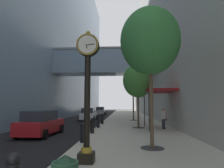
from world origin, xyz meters
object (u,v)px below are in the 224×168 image
(car_silver_mid, at_px, (100,111))
(car_white_far, at_px, (89,114))
(street_tree_near, at_px, (150,41))
(pedestrian_walking, at_px, (163,118))
(bollard_fourth, at_px, (92,125))
(street_tree_mid_near, at_px, (138,81))
(street_clock, at_px, (87,88))
(bollard_sixth, at_px, (102,119))
(bollard_fifth, at_px, (98,121))
(bollard_third, at_px, (83,132))
(car_red_near, at_px, (41,124))
(street_tree_mid_far, at_px, (133,81))

(car_silver_mid, bearing_deg, car_white_far, -89.83)
(street_tree_near, bearing_deg, pedestrian_walking, 73.95)
(bollard_fourth, height_order, street_tree_mid_near, street_tree_mid_near)
(bollard_fourth, bearing_deg, street_clock, -82.47)
(bollard_fourth, distance_m, bollard_sixth, 6.50)
(street_tree_mid_near, relative_size, car_white_far, 1.34)
(bollard_fifth, height_order, pedestrian_walking, pedestrian_walking)
(bollard_fourth, height_order, pedestrian_walking, pedestrian_walking)
(street_clock, bearing_deg, bollard_fifth, 95.09)
(bollard_fourth, xyz_separation_m, bollard_sixth, (0.00, 6.50, 0.00))
(bollard_third, height_order, pedestrian_walking, pedestrian_walking)
(car_red_near, bearing_deg, bollard_sixth, 62.45)
(pedestrian_walking, bearing_deg, bollard_fifth, 173.91)
(bollard_fourth, relative_size, street_tree_mid_near, 0.19)
(car_red_near, bearing_deg, bollard_third, -38.54)
(bollard_third, relative_size, street_tree_mid_near, 0.19)
(street_tree_mid_near, distance_m, car_red_near, 8.83)
(car_silver_mid, height_order, car_white_far, car_white_far)
(bollard_fifth, bearing_deg, car_red_near, -134.64)
(street_tree_mid_near, distance_m, car_white_far, 11.53)
(street_tree_mid_near, bearing_deg, pedestrian_walking, -21.74)
(bollard_fifth, bearing_deg, bollard_third, -90.00)
(bollard_sixth, xyz_separation_m, car_red_near, (-3.59, -6.89, 0.13))
(bollard_fifth, relative_size, car_white_far, 0.25)
(bollard_sixth, bearing_deg, car_silver_mid, 97.47)
(street_tree_near, bearing_deg, car_white_far, 109.81)
(street_clock, distance_m, street_tree_mid_near, 10.63)
(street_clock, distance_m, car_silver_mid, 33.40)
(street_tree_mid_near, relative_size, street_tree_mid_far, 0.91)
(car_red_near, bearing_deg, street_tree_near, -29.27)
(bollard_fifth, height_order, car_silver_mid, car_silver_mid)
(bollard_third, xyz_separation_m, car_silver_mid, (-2.61, 29.69, 0.11))
(pedestrian_walking, bearing_deg, car_red_near, -161.62)
(bollard_fourth, bearing_deg, car_white_far, 101.55)
(street_clock, xyz_separation_m, street_tree_near, (2.65, 2.33, 2.50))
(bollard_sixth, relative_size, car_silver_mid, 0.24)
(bollard_fifth, bearing_deg, bollard_sixth, 90.00)
(bollard_fourth, bearing_deg, bollard_third, -90.00)
(bollard_third, relative_size, pedestrian_walking, 0.61)
(bollard_third, height_order, bollard_fifth, same)
(bollard_sixth, relative_size, car_red_near, 0.26)
(bollard_third, height_order, street_tree_mid_far, street_tree_mid_far)
(bollard_fifth, distance_m, pedestrian_walking, 5.61)
(bollard_fifth, xyz_separation_m, car_red_near, (-3.59, -3.64, 0.13))
(bollard_third, relative_size, bollard_fourth, 1.00)
(bollard_fourth, distance_m, street_tree_mid_far, 12.70)
(street_tree_near, distance_m, car_silver_mid, 31.75)
(bollard_third, distance_m, street_tree_mid_near, 8.41)
(street_tree_mid_near, xyz_separation_m, pedestrian_walking, (2.03, -0.81, -3.27))
(bollard_fourth, bearing_deg, car_red_near, -173.83)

